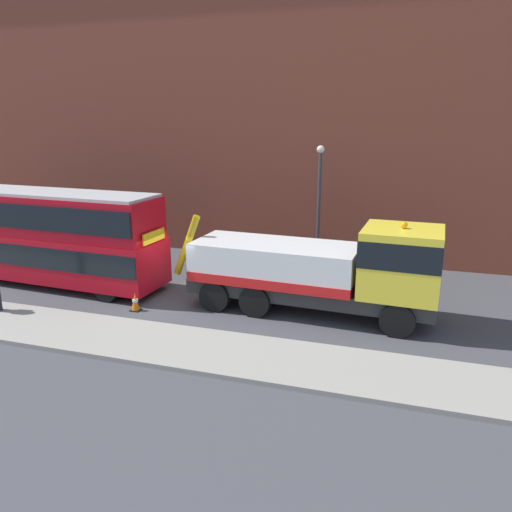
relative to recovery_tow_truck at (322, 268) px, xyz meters
The scene contains 7 objects.
ground_plane 6.06m from the recovery_tow_truck, behind, with size 120.00×120.00×0.00m, color #424247.
near_kerb 7.38m from the recovery_tow_truck, 143.88° to the right, with size 60.00×2.80×0.15m, color gray.
building_facade 11.58m from the recovery_tow_truck, 126.69° to the left, with size 60.00×1.50×16.00m.
recovery_tow_truck is the anchor object (origin of this frame).
double_decker_bus 12.13m from the recovery_tow_truck, behind, with size 11.14×3.14×4.06m.
traffic_cone_near_bus 7.08m from the recovery_tow_truck, 165.15° to the right, with size 0.36×0.36×0.72m.
street_lamp 5.97m from the recovery_tow_truck, 102.03° to the left, with size 0.36×0.36×5.83m.
Camera 1 is at (8.62, -17.01, 6.92)m, focal length 34.68 mm.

